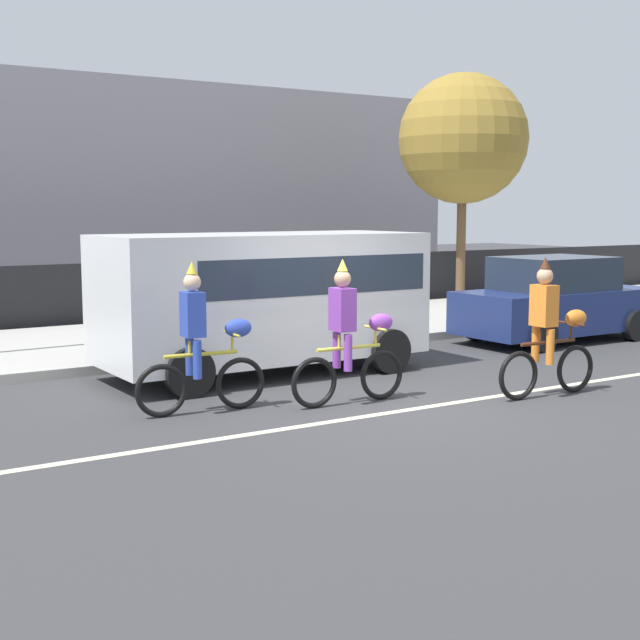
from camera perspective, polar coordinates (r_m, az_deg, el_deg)
The scene contains 10 objects.
ground_plane at distance 11.86m, azimuth 4.02°, elevation -5.34°, with size 80.00×80.00×0.00m, color #38383A.
road_centre_line at distance 11.47m, azimuth 5.52°, elevation -5.76°, with size 36.00×0.14×0.01m, color beige.
sidewalk_curb at distance 17.41m, azimuth -8.88°, elevation -1.15°, with size 60.00×5.00×0.15m, color #ADAAA3.
fence_line at distance 20.01m, azimuth -12.28°, elevation 1.65°, with size 40.00×0.08×1.40m, color black.
parade_cyclist_cobalt at distance 11.23m, azimuth -7.56°, elevation -1.72°, with size 1.72×0.50×1.92m.
parade_cyclist_purple at distance 11.67m, azimuth 1.92°, elevation -1.33°, with size 1.72×0.50×1.92m.
parade_cyclist_orange at distance 12.53m, azimuth 14.46°, elevation -0.97°, with size 1.72×0.50×1.92m.
parked_van_white at distance 13.78m, azimuth -3.44°, elevation 1.80°, with size 5.00×2.22×2.18m.
parked_car_navy at distance 17.84m, azimuth 14.84°, elevation 1.18°, with size 4.10×1.92×1.64m.
street_tree_near_lamp at distance 23.54m, azimuth 9.14°, elevation 11.35°, with size 3.32×3.32×5.85m.
Camera 1 is at (-6.94, -9.27, 2.56)m, focal length 50.00 mm.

